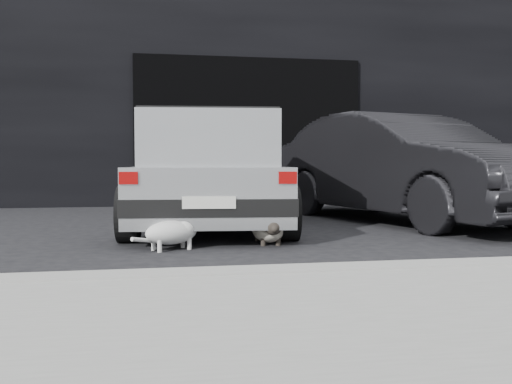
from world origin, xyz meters
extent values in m
plane|color=black|center=(0.00, 0.00, 0.00)|extent=(80.00, 80.00, 0.00)
cube|color=black|center=(1.00, 6.00, 2.50)|extent=(34.00, 4.00, 5.00)
cube|color=black|center=(1.00, 3.99, 1.30)|extent=(4.00, 0.10, 2.60)
cube|color=gray|center=(1.00, -2.60, 0.06)|extent=(18.00, 0.25, 0.12)
cube|color=#BCBFC1|center=(-0.03, 0.72, 0.44)|extent=(1.90, 3.64, 0.56)
cube|color=#BCBFC1|center=(-0.05, 0.55, 1.00)|extent=(1.60, 2.46, 0.56)
cube|color=black|center=(-0.05, 0.55, 1.00)|extent=(1.60, 2.37, 0.45)
cube|color=black|center=(-0.20, -0.96, 0.36)|extent=(1.59, 0.30, 0.16)
cube|color=black|center=(0.13, 2.41, 0.36)|extent=(1.59, 0.30, 0.16)
cube|color=silver|center=(-0.21, -1.03, 0.41)|extent=(0.47, 0.06, 0.11)
cube|color=#8C0707|center=(-0.89, -0.96, 0.63)|extent=(0.16, 0.04, 0.11)
cube|color=#8C0707|center=(0.48, -1.10, 0.63)|extent=(0.16, 0.04, 0.11)
cube|color=black|center=(-0.05, 0.55, 1.29)|extent=(1.57, 2.23, 0.03)
cylinder|color=black|center=(-0.92, -0.45, 0.27)|extent=(0.25, 0.56, 0.54)
cylinder|color=slate|center=(-1.02, -0.44, 0.27)|extent=(0.05, 0.30, 0.30)
cylinder|color=black|center=(0.60, -0.60, 0.27)|extent=(0.25, 0.56, 0.54)
cylinder|color=slate|center=(0.71, -0.61, 0.27)|extent=(0.05, 0.30, 0.30)
cylinder|color=black|center=(-0.68, 2.01, 0.27)|extent=(0.25, 0.56, 0.54)
cylinder|color=slate|center=(-0.78, 2.02, 0.27)|extent=(0.05, 0.30, 0.30)
cylinder|color=black|center=(0.84, 1.86, 0.27)|extent=(0.25, 0.56, 0.54)
cylinder|color=slate|center=(0.95, 1.85, 0.27)|extent=(0.05, 0.30, 0.30)
imported|color=black|center=(2.48, 0.87, 0.70)|extent=(2.59, 4.48, 1.40)
ellipsoid|color=beige|center=(0.37, -0.74, 0.12)|extent=(0.29, 0.57, 0.22)
ellipsoid|color=beige|center=(0.37, -0.88, 0.15)|extent=(0.25, 0.25, 0.20)
ellipsoid|color=black|center=(0.37, -1.02, 0.18)|extent=(0.16, 0.14, 0.14)
sphere|color=black|center=(0.37, -1.09, 0.18)|extent=(0.06, 0.06, 0.06)
cone|color=black|center=(0.41, -1.01, 0.25)|extent=(0.05, 0.07, 0.07)
cone|color=black|center=(0.33, -1.01, 0.25)|extent=(0.05, 0.07, 0.07)
cylinder|color=black|center=(0.44, -0.90, 0.03)|extent=(0.05, 0.05, 0.07)
cylinder|color=black|center=(0.30, -0.90, 0.03)|extent=(0.05, 0.05, 0.07)
cylinder|color=black|center=(0.45, -0.57, 0.03)|extent=(0.05, 0.05, 0.07)
cylinder|color=black|center=(0.31, -0.57, 0.03)|extent=(0.05, 0.05, 0.07)
cylinder|color=black|center=(0.38, -0.43, 0.08)|extent=(0.14, 0.30, 0.09)
ellipsoid|color=silver|center=(-0.53, -0.99, 0.15)|extent=(0.54, 0.42, 0.21)
ellipsoid|color=silver|center=(-0.42, -0.94, 0.18)|extent=(0.28, 0.28, 0.18)
ellipsoid|color=silver|center=(-0.31, -0.89, 0.25)|extent=(0.17, 0.17, 0.12)
sphere|color=silver|center=(-0.26, -0.87, 0.24)|extent=(0.05, 0.05, 0.05)
cone|color=silver|center=(-0.34, -0.86, 0.30)|extent=(0.07, 0.06, 0.06)
cone|color=silver|center=(-0.31, -0.93, 0.30)|extent=(0.07, 0.06, 0.06)
cylinder|color=silver|center=(-0.43, -0.88, 0.06)|extent=(0.04, 0.04, 0.12)
cylinder|color=silver|center=(-0.38, -0.99, 0.06)|extent=(0.04, 0.04, 0.12)
cylinder|color=silver|center=(-0.69, -1.00, 0.06)|extent=(0.04, 0.04, 0.12)
cylinder|color=silver|center=(-0.63, -1.11, 0.06)|extent=(0.04, 0.04, 0.12)
cylinder|color=silver|center=(-0.77, -1.10, 0.11)|extent=(0.21, 0.21, 0.08)
ellipsoid|color=gray|center=(-0.60, -1.05, 0.18)|extent=(0.21, 0.19, 0.09)
camera|label=1|loc=(-0.69, -5.98, 0.77)|focal=40.00mm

